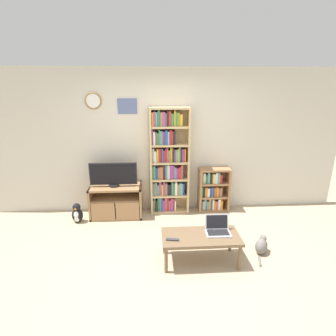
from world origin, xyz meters
TOP-DOWN VIEW (x-y plane):
  - ground_plane at (0.00, 0.00)m, footprint 18.00×18.00m
  - wall_back at (-0.01, 1.82)m, footprint 6.54×0.09m
  - tv_stand at (-0.92, 1.52)m, footprint 0.92×0.47m
  - television at (-0.94, 1.52)m, footprint 0.83×0.18m
  - bookshelf_tall at (0.03, 1.66)m, footprint 0.70×0.26m
  - bookshelf_short at (0.87, 1.66)m, footprint 0.57×0.26m
  - coffee_table at (0.37, 0.13)m, footprint 1.03×0.49m
  - laptop at (0.60, 0.19)m, footprint 0.33×0.26m
  - remote_near_laptop at (-0.02, 0.04)m, footprint 0.17×0.07m
  - cat at (1.27, 0.26)m, footprint 0.27×0.45m
  - penguin_figurine at (-1.58, 1.32)m, footprint 0.19×0.17m

SIDE VIEW (x-z plane):
  - ground_plane at x=0.00m, z-range 0.00..0.00m
  - cat at x=1.27m, z-range -0.02..0.25m
  - penguin_figurine at x=-1.58m, z-range -0.02..0.33m
  - tv_stand at x=-0.92m, z-range 0.00..0.58m
  - coffee_table at x=0.37m, z-range 0.15..0.55m
  - bookshelf_short at x=0.87m, z-range -0.01..0.82m
  - remote_near_laptop at x=-0.02m, z-range 0.39..0.41m
  - laptop at x=0.60m, z-range 0.34..0.57m
  - television at x=-0.94m, z-range 0.59..1.02m
  - bookshelf_tall at x=0.03m, z-range -0.01..1.93m
  - wall_back at x=-0.01m, z-range 0.00..2.60m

